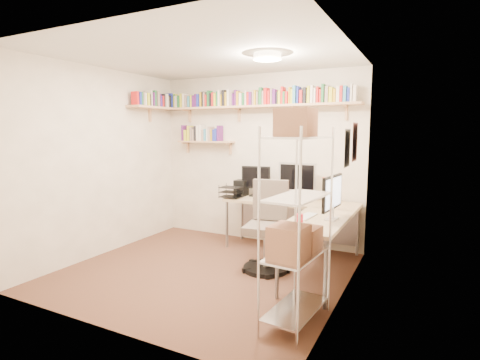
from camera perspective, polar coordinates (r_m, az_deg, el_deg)
name	(u,v)px	position (r m, az deg, el deg)	size (l,w,h in m)	color
ground	(205,271)	(4.63, -5.35, -13.66)	(3.20, 3.20, 0.00)	#4D3021
room_shell	(204,141)	(4.32, -5.54, 5.87)	(3.24, 3.04, 2.52)	beige
wall_shelves	(227,107)	(5.66, -1.97, 11.06)	(3.12, 1.09, 0.79)	#DDA67C
corner_desk	(288,205)	(4.96, 7.31, -3.77)	(1.90, 1.81, 1.24)	tan
office_chair	(267,233)	(4.56, 4.17, -7.99)	(0.57, 0.57, 1.08)	black
wire_rack	(296,212)	(3.15, 8.47, -4.89)	(0.42, 0.77, 1.85)	silver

